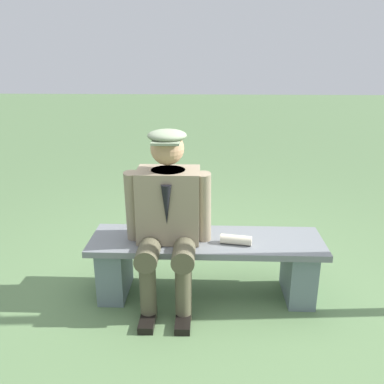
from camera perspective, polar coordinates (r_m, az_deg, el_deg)
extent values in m
plane|color=#557448|center=(3.14, 1.98, -13.92)|extent=(30.00, 30.00, 0.00)
cube|color=slate|center=(2.93, 2.07, -6.91)|extent=(1.65, 0.47, 0.04)
cube|color=slate|center=(3.11, 14.64, -10.62)|extent=(0.19, 0.40, 0.40)
cube|color=slate|center=(3.11, -10.59, -10.31)|extent=(0.19, 0.40, 0.40)
cube|color=gray|center=(2.84, -3.19, -1.76)|extent=(0.43, 0.28, 0.50)
cylinder|color=#1E2338|center=(2.77, -3.27, 2.52)|extent=(0.23, 0.23, 0.06)
cone|color=black|center=(2.68, -3.50, -1.82)|extent=(0.07, 0.07, 0.28)
sphere|color=tan|center=(2.70, -3.38, 6.10)|extent=(0.22, 0.22, 0.22)
ellipsoid|color=gray|center=(2.68, -3.42, 7.84)|extent=(0.26, 0.26, 0.08)
cube|color=gray|center=(2.59, -3.62, 6.81)|extent=(0.18, 0.10, 0.02)
cylinder|color=#4F4B37|center=(2.79, -0.97, -7.76)|extent=(0.15, 0.46, 0.15)
cylinder|color=#4F4B37|center=(2.76, -1.12, -13.42)|extent=(0.11, 0.11, 0.45)
cube|color=black|center=(2.83, -1.17, -17.52)|extent=(0.10, 0.24, 0.05)
cylinder|color=gray|center=(2.79, 1.71, -2.29)|extent=(0.12, 0.18, 0.53)
cylinder|color=#4F4B37|center=(2.81, -5.79, -7.64)|extent=(0.15, 0.46, 0.15)
cylinder|color=#4F4B37|center=(2.79, -6.07, -13.25)|extent=(0.11, 0.11, 0.45)
cube|color=black|center=(2.85, -6.10, -17.32)|extent=(0.10, 0.24, 0.05)
cylinder|color=gray|center=(2.84, -8.16, -2.13)|extent=(0.12, 0.18, 0.53)
cylinder|color=beige|center=(2.85, 6.21, -6.61)|extent=(0.22, 0.10, 0.07)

